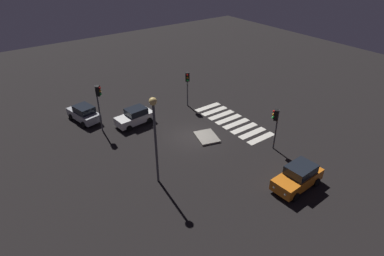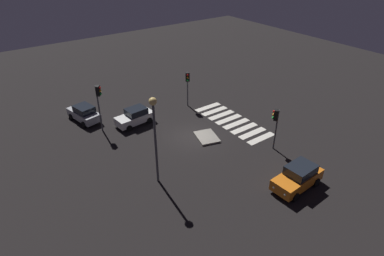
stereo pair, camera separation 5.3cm
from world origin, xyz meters
TOP-DOWN VIEW (x-y plane):
  - ground_plane at (0.00, 0.00)m, footprint 80.00×80.00m
  - traffic_island at (-0.92, -1.05)m, footprint 2.86×2.44m
  - car_silver at (9.11, 7.03)m, footprint 4.13×2.44m
  - car_orange at (-10.33, -2.25)m, footprint 2.15×4.31m
  - car_white at (5.43, 3.12)m, footprint 2.09×3.98m
  - traffic_light_north at (6.00, 6.28)m, footprint 0.54×0.54m
  - traffic_light_east at (5.59, -3.47)m, footprint 0.53×0.54m
  - traffic_light_south at (-5.68, -4.69)m, footprint 0.53×0.54m
  - street_lamp at (-3.61, 5.87)m, footprint 0.56×0.56m
  - crosswalk_near at (0.00, -5.13)m, footprint 8.75×3.20m

SIDE VIEW (x-z plane):
  - ground_plane at x=0.00m, z-range 0.00..0.00m
  - crosswalk_near at x=0.00m, z-range 0.00..0.02m
  - traffic_island at x=-0.92m, z-range 0.00..0.18m
  - car_white at x=5.43m, z-range -0.02..1.67m
  - car_silver at x=9.11m, z-range -0.02..1.69m
  - car_orange at x=-10.33m, z-range -0.02..1.83m
  - traffic_light_south at x=-5.68m, z-range 0.99..4.84m
  - traffic_light_east at x=5.59m, z-range 1.03..4.99m
  - traffic_light_north at x=6.00m, z-range 1.21..5.95m
  - street_lamp at x=-3.61m, z-range 1.34..8.45m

